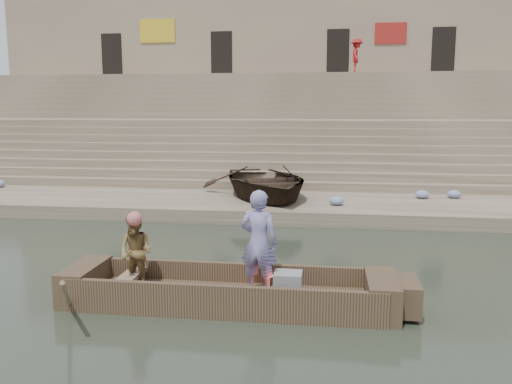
% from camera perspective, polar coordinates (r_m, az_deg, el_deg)
% --- Properties ---
extents(ground, '(120.00, 120.00, 0.00)m').
position_cam_1_polar(ground, '(10.39, -19.48, -10.13)').
color(ground, '#252F23').
rests_on(ground, ground).
extents(lower_landing, '(32.00, 4.00, 0.40)m').
position_cam_1_polar(lower_landing, '(17.60, -7.55, -1.29)').
color(lower_landing, gray).
rests_on(lower_landing, ground).
extents(mid_landing, '(32.00, 3.00, 2.80)m').
position_cam_1_polar(mid_landing, '(24.70, -2.99, 4.52)').
color(mid_landing, gray).
rests_on(mid_landing, ground).
extents(upper_landing, '(32.00, 3.00, 5.20)m').
position_cam_1_polar(upper_landing, '(31.54, -0.59, 7.68)').
color(upper_landing, gray).
rests_on(upper_landing, ground).
extents(ghat_steps, '(32.00, 11.00, 5.20)m').
position_cam_1_polar(ghat_steps, '(26.33, -2.30, 5.67)').
color(ghat_steps, gray).
rests_on(ghat_steps, ground).
extents(building_wall, '(32.00, 5.07, 11.20)m').
position_cam_1_polar(building_wall, '(35.56, 0.38, 12.66)').
color(building_wall, gray).
rests_on(building_wall, ground).
extents(main_rowboat, '(5.00, 1.30, 0.22)m').
position_cam_1_polar(main_rowboat, '(9.21, -3.05, -11.36)').
color(main_rowboat, brown).
rests_on(main_rowboat, ground).
extents(rowboat_trim, '(6.04, 2.63, 1.95)m').
position_cam_1_polar(rowboat_trim, '(9.10, -1.75, -10.28)').
color(rowboat_trim, brown).
rests_on(rowboat_trim, ground).
extents(standing_man, '(0.72, 0.55, 1.77)m').
position_cam_1_polar(standing_man, '(8.89, 0.30, -5.39)').
color(standing_man, navy).
rests_on(standing_man, main_rowboat).
extents(rowing_man, '(0.73, 0.64, 1.28)m').
position_cam_1_polar(rowing_man, '(9.46, -12.75, -6.27)').
color(rowing_man, '#2B8332').
rests_on(rowing_man, main_rowboat).
extents(television, '(0.46, 0.42, 0.40)m').
position_cam_1_polar(television, '(8.98, 3.36, -9.81)').
color(television, gray).
rests_on(television, main_rowboat).
extents(beached_rowboat, '(5.23, 6.07, 1.06)m').
position_cam_1_polar(beached_rowboat, '(17.47, 0.96, 1.13)').
color(beached_rowboat, '#2D2116').
rests_on(beached_rowboat, lower_landing).
extents(pedestrian, '(0.73, 1.22, 1.85)m').
position_cam_1_polar(pedestrian, '(30.45, 10.72, 14.12)').
color(pedestrian, '#A21B1B').
rests_on(pedestrian, upper_landing).
extents(cloth_bundles, '(16.64, 2.41, 0.26)m').
position_cam_1_polar(cloth_bundles, '(17.68, 3.88, -0.09)').
color(cloth_bundles, '#3F5999').
rests_on(cloth_bundles, lower_landing).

